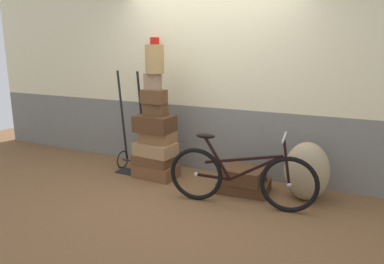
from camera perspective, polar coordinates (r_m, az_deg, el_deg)
The scene contains 16 objects.
ground at distance 4.68m, azimuth -1.07°, elevation -9.14°, with size 10.14×5.20×0.06m, color brown.
station_building at distance 5.10m, azimuth 3.44°, elevation 10.95°, with size 8.14×0.74×3.10m.
suitcase_0 at distance 5.06m, azimuth -5.66°, elevation -6.06°, with size 0.57×0.38×0.17m, color brown.
suitcase_1 at distance 5.03m, azimuth -5.90°, elevation -4.30°, with size 0.52×0.37×0.14m, color brown.
suitcase_2 at distance 4.97m, azimuth -5.73°, elevation -2.65°, with size 0.54×0.35×0.17m, color #9E754C.
suitcase_3 at distance 4.96m, azimuth -5.36°, elevation -0.74°, with size 0.46×0.29×0.15m, color olive.
suitcase_4 at distance 4.90m, azimuth -5.85°, elevation 1.32°, with size 0.50×0.36×0.22m, color #4C2D19.
suitcase_5 at distance 4.89m, azimuth -5.75°, elevation 3.58°, with size 0.29×0.21×0.17m, color brown.
suitcase_6 at distance 4.83m, azimuth -5.99°, elevation 5.52°, with size 0.31×0.20×0.18m, color brown.
suitcase_7 at distance 4.84m, azimuth -6.15°, elevation 7.85°, with size 0.20×0.14×0.21m, color #937051.
suitcase_8 at distance 4.61m, azimuth 8.13°, elevation -8.29°, with size 0.60×0.47×0.14m, color #4C2D19.
suitcase_9 at distance 4.51m, azimuth 7.96°, elevation -6.65°, with size 0.49×0.40×0.17m, color #4C2D19.
wicker_basket at distance 4.81m, azimuth -5.86°, elevation 11.26°, with size 0.24×0.24×0.36m, color #A8844C.
luggage_trolley at distance 5.28m, azimuth -9.33°, elevation -2.30°, with size 0.41×0.35×1.43m.
burlap_sack at distance 4.44m, azimuth 17.46°, elevation -5.87°, with size 0.51×0.44×0.69m, color #9E8966.
bicycle at distance 4.11m, azimuth 7.53°, elevation -6.98°, with size 1.66×0.46×0.84m.
Camera 1 is at (1.99, -3.85, 1.74)m, focal length 34.14 mm.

